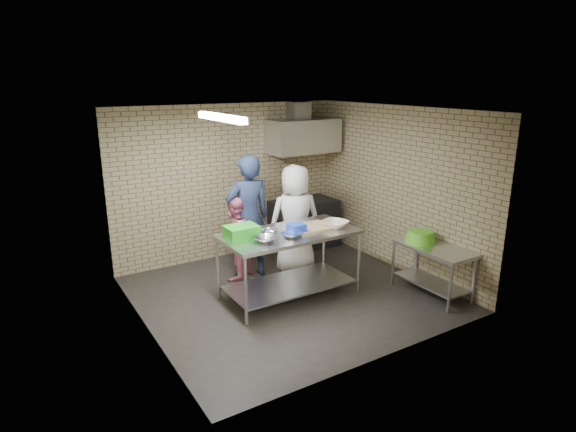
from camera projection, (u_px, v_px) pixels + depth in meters
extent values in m
plane|color=black|center=(289.00, 294.00, 7.17)|extent=(4.20, 4.20, 0.00)
plane|color=black|center=(290.00, 110.00, 6.42)|extent=(4.20, 4.20, 0.00)
cube|color=#95805D|center=(230.00, 182.00, 8.43)|extent=(4.20, 0.06, 2.70)
cube|color=#95805D|center=(387.00, 248.00, 5.16)|extent=(4.20, 0.06, 2.70)
cube|color=#95805D|center=(141.00, 231.00, 5.73)|extent=(0.06, 4.00, 2.70)
cube|color=#95805D|center=(398.00, 189.00, 7.86)|extent=(0.06, 4.00, 2.70)
cube|color=#B9BBC1|center=(289.00, 264.00, 6.98)|extent=(1.98, 0.99, 0.99)
cube|color=silver|center=(432.00, 270.00, 7.08)|extent=(0.60, 1.20, 0.75)
cube|color=black|center=(304.00, 224.00, 9.08)|extent=(1.20, 0.70, 0.90)
cube|color=silver|center=(303.00, 136.00, 8.66)|extent=(1.30, 0.60, 0.60)
cube|color=#A5A8AD|center=(299.00, 110.00, 8.65)|extent=(0.35, 0.30, 0.30)
cube|color=#3F2B19|center=(311.00, 144.00, 9.01)|extent=(0.80, 0.20, 0.04)
cube|color=white|center=(221.00, 118.00, 5.93)|extent=(0.10, 1.25, 0.08)
cube|color=green|center=(242.00, 232.00, 6.57)|extent=(0.44, 0.33, 0.18)
cube|color=blue|center=(296.00, 229.00, 6.77)|extent=(0.22, 0.22, 0.14)
cube|color=tan|center=(310.00, 227.00, 7.00)|extent=(0.60, 0.46, 0.03)
imported|color=#ABACB2|center=(266.00, 239.00, 6.42)|extent=(0.39, 0.39, 0.08)
imported|color=#B5B6BC|center=(270.00, 232.00, 6.73)|extent=(0.30, 0.30, 0.07)
imported|color=#B0B2B7|center=(292.00, 235.00, 6.61)|extent=(0.36, 0.36, 0.07)
imported|color=beige|center=(335.00, 224.00, 7.07)|extent=(0.49, 0.49, 0.09)
cylinder|color=#B22619|center=(300.00, 139.00, 8.86)|extent=(0.07, 0.07, 0.18)
cylinder|color=green|center=(317.00, 138.00, 9.06)|extent=(0.06, 0.06, 0.15)
imported|color=#131B31|center=(248.00, 217.00, 7.56)|extent=(0.77, 0.55, 1.99)
imported|color=pink|center=(234.00, 238.00, 7.57)|extent=(0.84, 0.80, 1.36)
imported|color=white|center=(295.00, 219.00, 7.81)|extent=(0.99, 0.77, 1.79)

